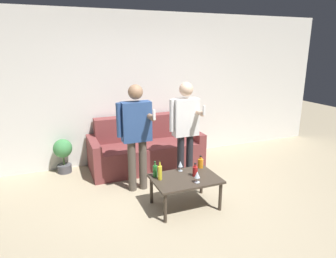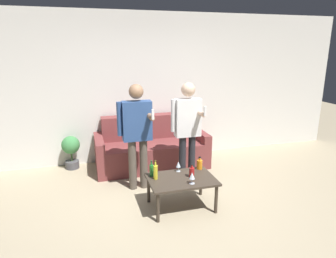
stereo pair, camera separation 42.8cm
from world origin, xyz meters
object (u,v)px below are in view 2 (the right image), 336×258
couch (151,148)px  bottle_orange (200,164)px  person_standing_right (187,125)px  coffee_table (181,182)px  person_standing_left (137,129)px

couch → bottle_orange: size_ratio=10.85×
couch → person_standing_right: 1.13m
couch → coffee_table: (0.05, -1.57, 0.06)m
bottle_orange → person_standing_right: bearing=91.6°
person_standing_left → person_standing_right: (0.78, -0.01, 0.01)m
couch → coffee_table: bearing=-88.1°
person_standing_left → person_standing_right: same height
couch → coffee_table: size_ratio=2.24×
person_standing_left → person_standing_right: size_ratio=1.00×
person_standing_left → person_standing_right: 0.78m
coffee_table → bottle_orange: bottle_orange is taller
couch → bottle_orange: couch is taller
coffee_table → couch: bearing=91.9°
person_standing_left → coffee_table: bearing=-58.5°
coffee_table → bottle_orange: size_ratio=4.85×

